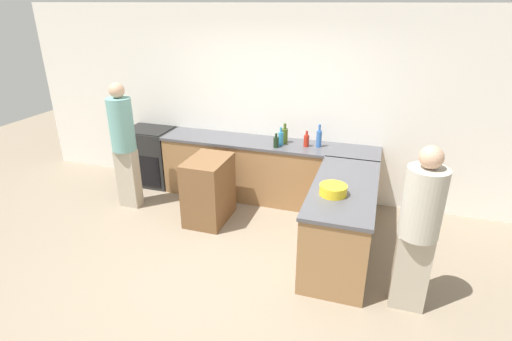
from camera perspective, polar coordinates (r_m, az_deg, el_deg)
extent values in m
plane|color=gray|center=(4.59, -4.84, -13.36)|extent=(14.00, 14.00, 0.00)
cube|color=white|center=(5.81, 2.59, 9.43)|extent=(8.00, 0.06, 2.70)
cube|color=olive|center=(5.81, 1.58, -0.22)|extent=(3.07, 0.58, 0.84)
cube|color=#4C4C51|center=(5.65, 1.63, 3.89)|extent=(3.10, 0.61, 0.04)
cube|color=olive|center=(4.62, 12.09, -7.29)|extent=(0.66, 1.67, 0.84)
cube|color=#4C4C51|center=(4.42, 12.56, -2.34)|extent=(0.69, 1.70, 0.04)
cube|color=black|center=(6.56, -14.72, 1.99)|extent=(0.73, 0.58, 0.88)
cube|color=black|center=(6.38, -15.97, -0.04)|extent=(0.61, 0.01, 0.49)
cube|color=black|center=(6.42, -15.12, 5.71)|extent=(0.67, 0.54, 0.01)
cube|color=brown|center=(5.28, -6.77, -2.75)|extent=(0.49, 0.71, 0.86)
cylinder|color=yellow|center=(4.16, 10.96, -2.74)|extent=(0.28, 0.28, 0.11)
cylinder|color=#338CBF|center=(5.50, 3.55, 4.54)|extent=(0.07, 0.07, 0.19)
cylinder|color=#338CBF|center=(5.46, 3.58, 5.83)|extent=(0.03, 0.03, 0.07)
cylinder|color=black|center=(5.42, 2.89, 4.04)|extent=(0.07, 0.07, 0.14)
cylinder|color=black|center=(5.39, 2.91, 5.03)|extent=(0.03, 0.03, 0.06)
cylinder|color=red|center=(5.49, 7.21, 4.22)|extent=(0.07, 0.07, 0.16)
cylinder|color=red|center=(5.45, 7.27, 5.32)|extent=(0.03, 0.03, 0.06)
cylinder|color=#386BB7|center=(5.48, 8.98, 4.49)|extent=(0.07, 0.07, 0.23)
cylinder|color=#386BB7|center=(5.44, 9.08, 6.07)|extent=(0.03, 0.03, 0.09)
cylinder|color=#475B1E|center=(5.60, 4.12, 4.96)|extent=(0.09, 0.09, 0.20)
cylinder|color=#475B1E|center=(5.56, 4.16, 6.33)|extent=(0.04, 0.04, 0.08)
cube|color=#ADA38E|center=(5.89, -17.73, -1.02)|extent=(0.29, 0.18, 0.84)
cylinder|color=#6BA39E|center=(5.63, -18.68, 6.23)|extent=(0.32, 0.32, 0.71)
sphere|color=tan|center=(5.53, -19.29, 10.76)|extent=(0.20, 0.20, 0.20)
cube|color=#ADA38E|center=(4.11, 21.20, -13.24)|extent=(0.32, 0.19, 0.78)
cylinder|color=#B7B2A3|center=(3.75, 22.76, -4.31)|extent=(0.35, 0.35, 0.65)
sphere|color=tan|center=(3.59, 23.79, 1.74)|extent=(0.20, 0.20, 0.20)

